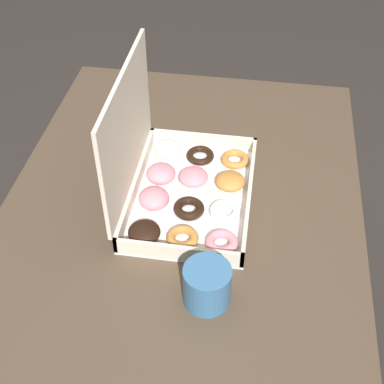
{
  "coord_description": "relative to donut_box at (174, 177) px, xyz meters",
  "views": [
    {
      "loc": [
        -0.78,
        -0.15,
        1.53
      ],
      "look_at": [
        0.05,
        -0.02,
        0.73
      ],
      "focal_mm": 50.0,
      "sensor_mm": 36.0,
      "label": 1
    }
  ],
  "objects": [
    {
      "name": "donut_box",
      "position": [
        0.0,
        0.0,
        0.0
      ],
      "size": [
        0.36,
        0.26,
        0.3
      ],
      "color": "white",
      "rests_on": "dining_table"
    },
    {
      "name": "dining_table",
      "position": [
        -0.05,
        -0.02,
        -0.16
      ],
      "size": [
        1.1,
        0.77,
        0.72
      ],
      "color": "#4C3D2D",
      "rests_on": "ground_plane"
    },
    {
      "name": "coffee_mug",
      "position": [
        -0.26,
        -0.11,
        -0.01
      ],
      "size": [
        0.09,
        0.09,
        0.08
      ],
      "color": "teal",
      "rests_on": "dining_table"
    },
    {
      "name": "ground_plane",
      "position": [
        -0.05,
        -0.02,
        -0.77
      ],
      "size": [
        8.0,
        8.0,
        0.0
      ],
      "primitive_type": "plane",
      "color": "#2D2826"
    }
  ]
}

